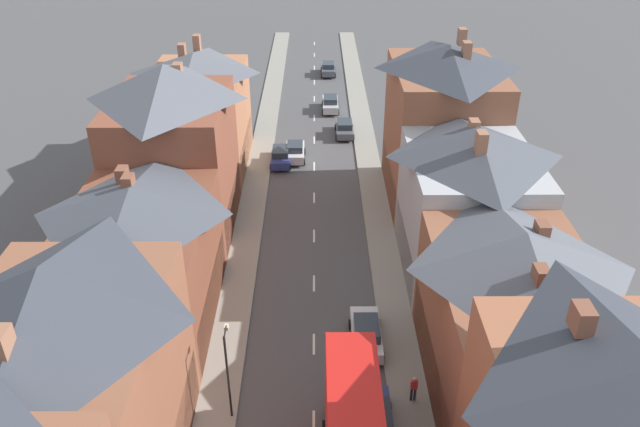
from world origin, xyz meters
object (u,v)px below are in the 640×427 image
at_px(car_near_blue, 281,156).
at_px(street_lamp, 228,369).
at_px(car_parked_right_a, 376,423).
at_px(car_parked_left_b, 328,69).
at_px(car_parked_left_a, 330,103).
at_px(pedestrian_mid_left, 414,387).
at_px(car_mid_white, 344,128).
at_px(car_mid_black, 295,151).
at_px(car_near_silver, 366,333).

xyz_separation_m(car_near_blue, street_lamp, (-1.15, -29.95, 2.42)).
distance_m(car_parked_right_a, car_parked_left_b, 57.67).
height_order(car_near_blue, street_lamp, street_lamp).
xyz_separation_m(car_parked_left_a, pedestrian_mid_left, (3.48, -42.69, 0.18)).
height_order(car_near_blue, car_mid_white, car_near_blue).
bearing_deg(car_mid_white, car_near_blue, -133.02).
bearing_deg(car_mid_black, pedestrian_mid_left, -76.71).
bearing_deg(car_parked_left_b, pedestrian_mid_left, -86.41).
relative_size(car_near_blue, car_parked_right_a, 0.98).
distance_m(car_near_silver, street_lamp, 9.41).
relative_size(car_parked_left_a, car_parked_left_b, 1.03).
xyz_separation_m(car_parked_left_a, car_mid_white, (1.30, -6.95, -0.05)).
bearing_deg(car_parked_right_a, car_near_blue, 101.22).
bearing_deg(car_parked_left_b, car_mid_white, -86.24).
bearing_deg(car_mid_black, street_lamp, -94.54).
relative_size(car_near_blue, car_near_silver, 1.00).
relative_size(car_near_silver, street_lamp, 0.79).
bearing_deg(pedestrian_mid_left, car_near_blue, 106.06).
bearing_deg(car_near_silver, car_mid_black, 100.89).
xyz_separation_m(car_mid_black, car_mid_white, (4.90, 5.76, -0.05)).
height_order(car_near_blue, car_mid_black, car_mid_black).
xyz_separation_m(car_near_silver, car_parked_left_b, (-1.30, 51.01, -0.00)).
bearing_deg(car_near_blue, car_parked_left_a, 70.18).
bearing_deg(car_near_blue, street_lamp, -92.20).
bearing_deg(car_parked_left_b, street_lamp, -96.13).
relative_size(car_parked_right_a, car_mid_white, 1.04).
xyz_separation_m(car_mid_white, pedestrian_mid_left, (2.18, -35.74, 0.23)).
distance_m(car_near_blue, car_parked_left_b, 26.86).
bearing_deg(car_parked_right_a, car_mid_black, 98.67).
bearing_deg(car_parked_left_a, car_near_silver, -88.05).
relative_size(car_mid_black, street_lamp, 0.71).
relative_size(car_near_blue, car_parked_left_a, 1.00).
bearing_deg(pedestrian_mid_left, car_parked_left_a, 94.66).
relative_size(car_parked_left_b, pedestrian_mid_left, 2.59).
distance_m(car_parked_right_a, pedestrian_mid_left, 3.06).
distance_m(car_near_blue, street_lamp, 30.07).
bearing_deg(car_mid_black, car_parked_right_a, -81.33).
bearing_deg(car_parked_right_a, car_mid_white, 90.00).
height_order(car_parked_right_a, car_mid_black, car_mid_black).
bearing_deg(pedestrian_mid_left, car_mid_black, 103.29).
distance_m(car_parked_left_a, car_parked_left_b, 12.82).
relative_size(car_near_blue, street_lamp, 0.79).
height_order(car_parked_left_a, car_mid_white, car_parked_left_a).
bearing_deg(pedestrian_mid_left, street_lamp, -174.90).
height_order(car_parked_left_b, street_lamp, street_lamp).
bearing_deg(car_mid_black, car_parked_left_a, 74.19).
bearing_deg(car_near_silver, pedestrian_mid_left, -64.19).
bearing_deg(car_parked_right_a, street_lamp, 170.02).
xyz_separation_m(car_near_silver, car_mid_black, (-4.90, 25.47, 0.02)).
height_order(car_mid_white, street_lamp, street_lamp).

